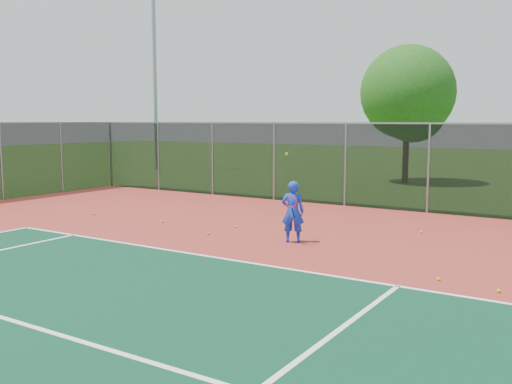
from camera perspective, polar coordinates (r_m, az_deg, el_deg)
ground at (r=9.42m, az=-4.01°, el=-12.09°), size 120.00×120.00×0.00m
court_apron at (r=11.01m, az=2.24°, el=-9.16°), size 30.00×20.00×0.02m
fence_back at (r=19.93m, az=16.87°, el=2.40°), size 30.00×0.06×3.03m
tennis_player at (r=14.50m, az=3.70°, el=-1.97°), size 0.68×0.70×2.28m
practice_ball_0 at (r=11.30m, az=23.10°, el=-9.08°), size 0.07×0.07×0.07m
practice_ball_1 at (r=15.58m, az=-4.78°, el=-4.16°), size 0.07×0.07×0.07m
practice_ball_2 at (r=22.52m, az=-8.91°, el=-0.73°), size 0.07×0.07×0.07m
practice_ball_3 at (r=16.39m, az=16.20°, el=-3.86°), size 0.07×0.07×0.07m
practice_ball_4 at (r=19.52m, az=-15.92°, el=-2.12°), size 0.07×0.07×0.07m
practice_ball_5 at (r=11.70m, az=17.80°, el=-8.29°), size 0.07×0.07×0.07m
practice_ball_6 at (r=16.54m, az=-2.02°, el=-3.48°), size 0.07×0.07×0.07m
practice_ball_8 at (r=17.61m, az=-9.34°, el=-2.92°), size 0.07×0.07×0.07m
floodlight_nw at (r=36.87m, az=-10.12°, el=13.01°), size 0.90×0.40×12.35m
tree_back_left at (r=29.50m, az=15.05°, el=9.20°), size 4.66×4.66×6.84m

